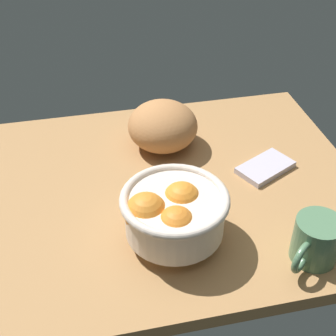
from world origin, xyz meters
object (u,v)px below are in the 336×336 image
(fruit_bowl, at_px, (172,213))
(bread_loaf, at_px, (163,126))
(napkin_folded, at_px, (265,167))
(mug, at_px, (315,241))

(fruit_bowl, bearing_deg, bread_loaf, -98.75)
(napkin_folded, height_order, mug, mug)
(fruit_bowl, height_order, napkin_folded, fruit_bowl)
(fruit_bowl, xyz_separation_m, napkin_folded, (-0.25, -0.16, -0.06))
(fruit_bowl, xyz_separation_m, bread_loaf, (-0.05, -0.31, -0.02))
(fruit_bowl, relative_size, bread_loaf, 1.20)
(fruit_bowl, relative_size, napkin_folded, 1.59)
(fruit_bowl, bearing_deg, mug, 158.10)
(napkin_folded, bearing_deg, fruit_bowl, 33.57)
(fruit_bowl, bearing_deg, napkin_folded, -146.43)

